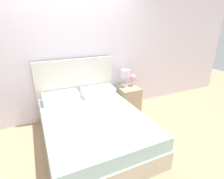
{
  "coord_description": "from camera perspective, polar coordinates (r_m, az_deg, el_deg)",
  "views": [
    {
      "loc": [
        -0.72,
        -3.2,
        1.81
      ],
      "look_at": [
        0.52,
        -0.53,
        0.66
      ],
      "focal_mm": 28.0,
      "sensor_mm": 36.0,
      "label": 1
    }
  ],
  "objects": [
    {
      "name": "ground_plane",
      "position": [
        3.74,
        -10.82,
        -7.99
      ],
      "size": [
        12.0,
        12.0,
        0.0
      ],
      "primitive_type": "plane",
      "color": "tan"
    },
    {
      "name": "wall_back",
      "position": [
        3.39,
        -12.66,
        12.17
      ],
      "size": [
        8.0,
        0.06,
        2.6
      ],
      "color": "white",
      "rests_on": "ground_plane"
    },
    {
      "name": "flower_vase",
      "position": [
        3.77,
        6.83,
        3.54
      ],
      "size": [
        0.14,
        0.14,
        0.25
      ],
      "color": "silver",
      "rests_on": "nightstand"
    },
    {
      "name": "table_lamp",
      "position": [
        3.67,
        4.32,
        4.52
      ],
      "size": [
        0.18,
        0.18,
        0.36
      ],
      "color": "white",
      "rests_on": "nightstand"
    },
    {
      "name": "nightstand",
      "position": [
        3.77,
        5.31,
        -3.04
      ],
      "size": [
        0.41,
        0.46,
        0.52
      ],
      "color": "tan",
      "rests_on": "ground_plane"
    },
    {
      "name": "bed",
      "position": [
        2.87,
        -6.6,
        -11.19
      ],
      "size": [
        1.49,
        1.94,
        1.17
      ],
      "color": "beige",
      "rests_on": "ground_plane"
    }
  ]
}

